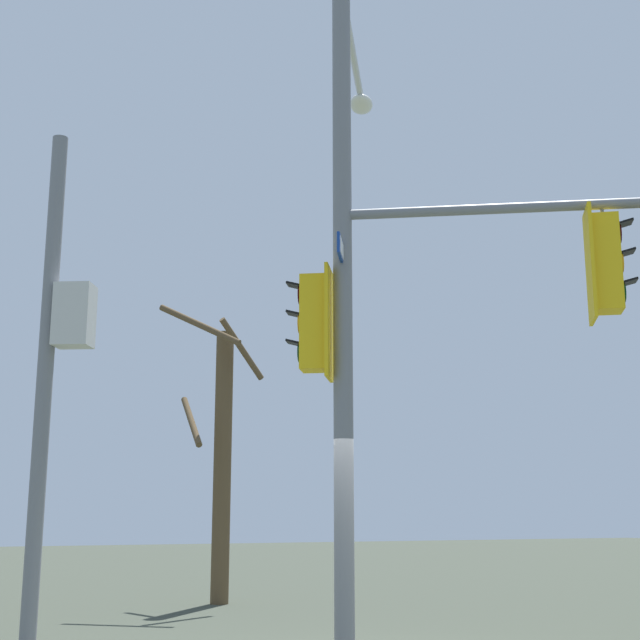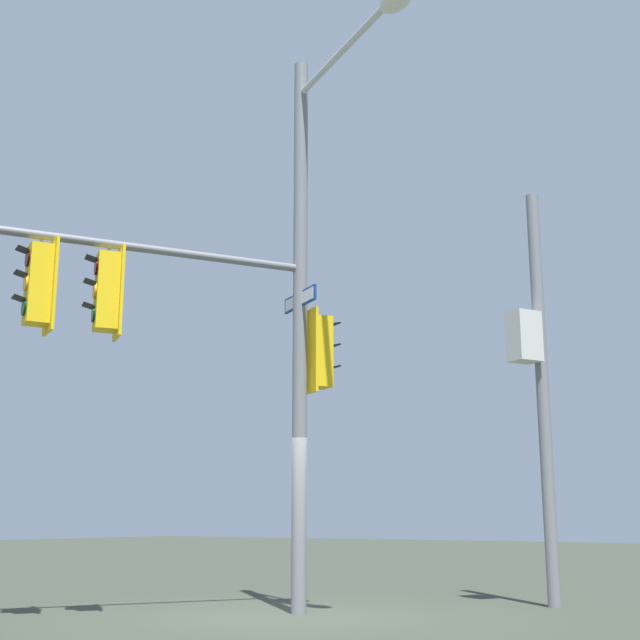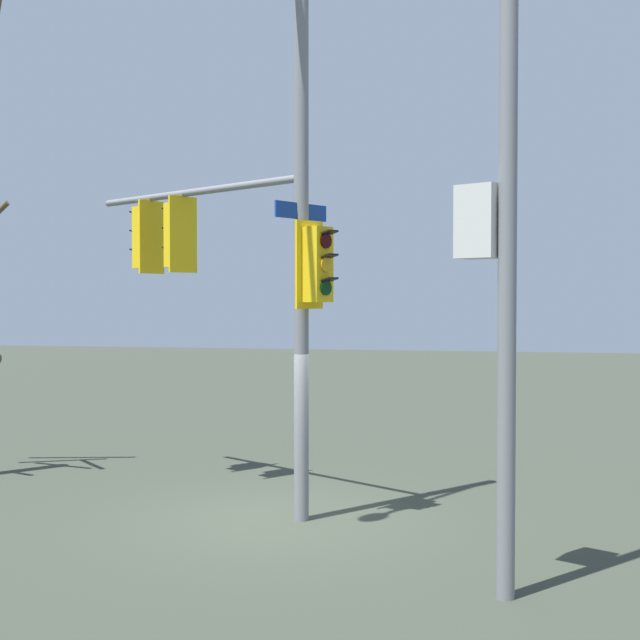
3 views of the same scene
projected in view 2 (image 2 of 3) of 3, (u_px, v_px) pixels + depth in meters
The scene contains 3 objects.
ground_plane at pixel (290, 616), 12.22m from camera, with size 80.00×80.00×0.00m, color #363C30.
main_signal_pole_assembly at pixel (234, 291), 12.90m from camera, with size 5.62×4.97×8.60m.
secondary_pole_assembly at pixel (536, 372), 14.16m from camera, with size 0.55×0.70×6.67m.
Camera 2 is at (-7.49, 10.42, 1.34)m, focal length 49.31 mm.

